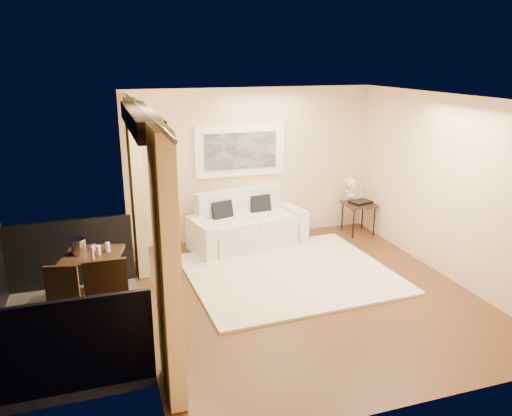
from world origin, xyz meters
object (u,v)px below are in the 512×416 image
sofa (246,226)px  balcony_chair_far (65,292)px  bistro_table (92,260)px  side_table (359,206)px  orchid (351,189)px  ice_bucket (79,246)px  balcony_chair_near (108,302)px

sofa → balcony_chair_far: size_ratio=2.40×
sofa → bistro_table: bearing=-157.6°
sofa → side_table: 2.18m
orchid → ice_bucket: bearing=-159.6°
orchid → sofa: bearing=-177.9°
side_table → balcony_chair_near: balcony_chair_near is taller
side_table → orchid: 0.36m
sofa → bistro_table: sofa is taller
sofa → ice_bucket: ice_bucket is taller
sofa → orchid: 2.13m
sofa → ice_bucket: bearing=-159.9°
sofa → orchid: orchid is taller
balcony_chair_near → side_table: bearing=31.8°
balcony_chair_near → ice_bucket: bearing=106.4°
sofa → balcony_chair_near: (-2.43, -2.78, 0.30)m
sofa → side_table: (2.17, -0.09, 0.19)m
bistro_table → balcony_chair_near: size_ratio=0.78×
side_table → balcony_chair_far: size_ratio=0.66×
sofa → balcony_chair_far: 3.60m
balcony_chair_far → ice_bucket: ice_bucket is taller
side_table → orchid: bearing=121.8°
sofa → side_table: sofa is taller
side_table → sofa: bearing=177.6°
sofa → balcony_chair_far: sofa is taller
orchid → bistro_table: size_ratio=0.57×
orchid → balcony_chair_far: (-4.97, -2.21, -0.32)m
sofa → ice_bucket: (-2.71, -1.70, 0.57)m
orchid → balcony_chair_far: 5.45m
side_table → balcony_chair_near: 5.33m
orchid → ice_bucket: size_ratio=2.39×
balcony_chair_far → orchid: bearing=-143.4°
balcony_chair_far → sofa: bearing=-131.1°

